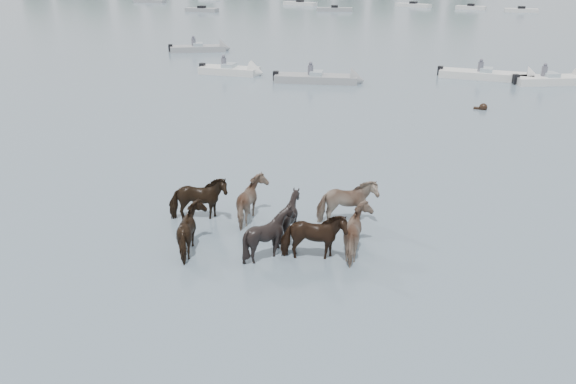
% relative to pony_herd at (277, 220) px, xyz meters
% --- Properties ---
extents(ground, '(400.00, 400.00, 0.00)m').
position_rel_pony_herd_xyz_m(ground, '(-2.02, -0.23, -0.62)').
color(ground, slate).
rests_on(ground, ground).
extents(pony_herd, '(7.17, 4.83, 1.56)m').
position_rel_pony_herd_xyz_m(pony_herd, '(0.00, 0.00, 0.00)').
color(pony_herd, black).
rests_on(pony_herd, ground).
extents(swimming_pony, '(0.72, 0.44, 0.44)m').
position_rel_pony_herd_xyz_m(swimming_pony, '(5.59, 17.98, -0.52)').
color(swimming_pony, black).
rests_on(swimming_pony, ground).
extents(motorboat_a, '(4.74, 1.69, 1.92)m').
position_rel_pony_herd_xyz_m(motorboat_a, '(-10.70, 23.17, -0.40)').
color(motorboat_a, silver).
rests_on(motorboat_a, ground).
extents(motorboat_b, '(6.09, 2.50, 1.92)m').
position_rel_pony_herd_xyz_m(motorboat_b, '(-4.07, 22.37, -0.40)').
color(motorboat_b, gray).
rests_on(motorboat_b, ground).
extents(motorboat_c, '(6.71, 1.97, 1.92)m').
position_rel_pony_herd_xyz_m(motorboat_c, '(6.54, 26.82, -0.40)').
color(motorboat_c, silver).
rests_on(motorboat_c, ground).
extents(motorboat_d, '(5.27, 3.45, 1.92)m').
position_rel_pony_herd_xyz_m(motorboat_d, '(10.35, 26.69, -0.40)').
color(motorboat_d, silver).
rests_on(motorboat_d, ground).
extents(motorboat_f, '(5.32, 3.72, 1.92)m').
position_rel_pony_herd_xyz_m(motorboat_f, '(-17.39, 32.19, -0.40)').
color(motorboat_f, gray).
rests_on(motorboat_f, ground).
extents(distant_flotilla, '(102.18, 25.78, 0.93)m').
position_rel_pony_herd_xyz_m(distant_flotilla, '(-3.40, 80.53, -0.37)').
color(distant_flotilla, gray).
rests_on(distant_flotilla, ground).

